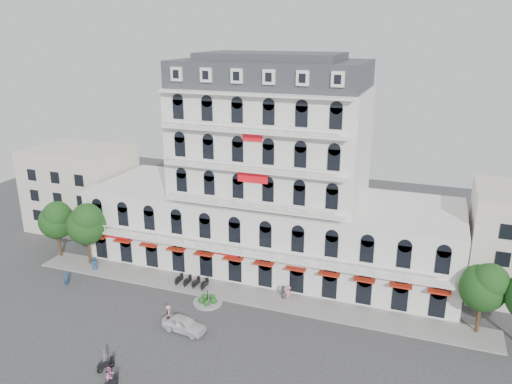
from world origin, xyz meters
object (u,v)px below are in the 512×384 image
object	(u,v)px
rider_west	(105,362)
rider_southwest	(110,378)
parked_car	(184,324)
rider_center	(169,314)

from	to	relation	value
rider_west	rider_southwest	world-z (taller)	rider_southwest
parked_car	rider_west	xyz separation A→B (m)	(-3.61, -7.59, 0.08)
rider_southwest	rider_center	distance (m)	10.30
rider_west	rider_southwest	xyz separation A→B (m)	(1.91, -1.94, 0.27)
parked_car	rider_west	world-z (taller)	rider_west
parked_car	rider_center	size ratio (longest dim) A/B	2.27
parked_car	rider_west	size ratio (longest dim) A/B	2.30
rider_west	rider_center	bearing A→B (deg)	15.59
rider_southwest	rider_center	xyz separation A→B (m)	(-0.43, 10.29, -0.09)
rider_west	rider_southwest	bearing A→B (deg)	-109.87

